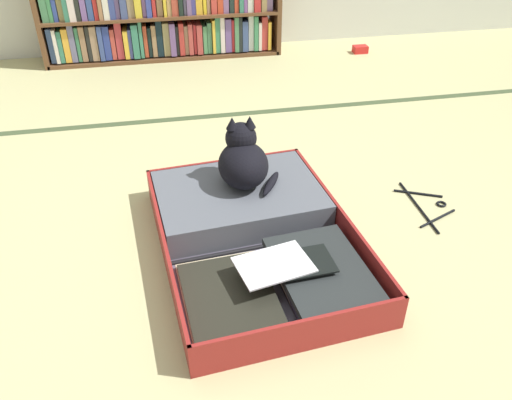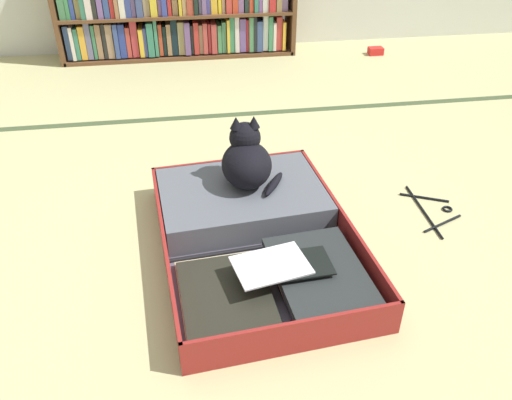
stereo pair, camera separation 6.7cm
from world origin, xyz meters
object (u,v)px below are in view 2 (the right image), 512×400
object	(u,v)px
small_red_pouch	(376,51)
clothes_hanger	(432,210)
open_suitcase	(254,227)
black_cat	(247,160)

from	to	relation	value
small_red_pouch	clothes_hanger	bearing A→B (deg)	-102.77
open_suitcase	black_cat	xyz separation A→B (m)	(0.00, 0.20, 0.17)
clothes_hanger	black_cat	bearing A→B (deg)	169.57
open_suitcase	clothes_hanger	world-z (taller)	open_suitcase
clothes_hanger	small_red_pouch	size ratio (longest dim) A/B	3.66
black_cat	clothes_hanger	world-z (taller)	black_cat
open_suitcase	clothes_hanger	bearing A→B (deg)	5.23
black_cat	clothes_hanger	xyz separation A→B (m)	(0.74, -0.14, -0.22)
open_suitcase	black_cat	size ratio (longest dim) A/B	3.78
open_suitcase	small_red_pouch	world-z (taller)	open_suitcase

